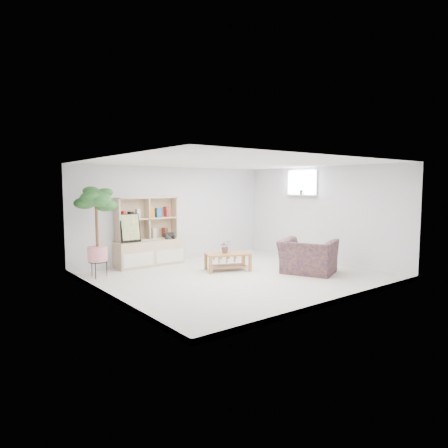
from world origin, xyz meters
TOP-DOWN VIEW (x-y plane):
  - floor at (0.00, 0.00)m, footprint 5.50×5.00m
  - ceiling at (0.00, 0.00)m, footprint 5.50×5.00m
  - walls at (0.00, 0.00)m, footprint 5.51×5.01m
  - baseboard at (0.00, 0.00)m, footprint 5.50×5.00m
  - window at (2.73, 0.60)m, footprint 0.10×0.98m
  - window_sill at (2.67, 0.60)m, footprint 0.14×1.00m
  - storage_unit at (-0.86, 2.24)m, footprint 1.65×0.56m
  - poster at (-1.38, 2.16)m, footprint 0.48×0.12m
  - toy_truck at (-0.36, 2.16)m, footprint 0.37×0.28m
  - coffee_table at (0.28, 0.63)m, footprint 1.11×0.86m
  - table_plant at (0.26, 0.70)m, footprint 0.30×0.27m
  - floor_tree at (-2.30, 1.77)m, footprint 0.78×0.78m
  - armchair at (1.51, -0.67)m, footprint 1.38×1.45m
  - sill_plant at (2.67, 0.56)m, footprint 0.16×0.14m

SIDE VIEW (x-z plane):
  - floor at x=0.00m, z-range -0.01..0.01m
  - baseboard at x=0.00m, z-range 0.00..0.10m
  - coffee_table at x=0.28m, z-range 0.00..0.40m
  - armchair at x=1.51m, z-range 0.00..0.85m
  - table_plant at x=0.26m, z-range 0.40..0.69m
  - toy_truck at x=-0.36m, z-range 0.62..0.80m
  - storage_unit at x=-0.86m, z-range 0.00..1.65m
  - poster at x=-1.38m, z-range 0.62..1.29m
  - floor_tree at x=-2.30m, z-range 0.00..1.92m
  - walls at x=0.00m, z-range 0.00..2.40m
  - window_sill at x=2.67m, z-range 1.66..1.70m
  - sill_plant at x=2.67m, z-range 1.70..1.96m
  - window at x=2.73m, z-range 1.66..2.34m
  - ceiling at x=0.00m, z-range 2.40..2.40m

